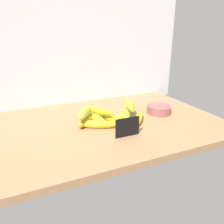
{
  "coord_description": "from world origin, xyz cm",
  "views": [
    {
      "loc": [
        -41.91,
        -95.94,
        46.73
      ],
      "look_at": [
        1.49,
        -0.13,
        8.0
      ],
      "focal_mm": 36.54,
      "sensor_mm": 36.0,
      "label": 1
    }
  ],
  "objects_px": {
    "chalkboard_sign": "(127,128)",
    "banana_3": "(110,117)",
    "banana_0": "(138,119)",
    "banana_6": "(98,124)",
    "banana_7": "(128,112)",
    "banana_4": "(121,122)",
    "banana_10": "(124,116)",
    "banana_1": "(88,120)",
    "banana_9": "(129,105)",
    "banana_2": "(97,119)",
    "fruit_bowl": "(159,110)",
    "banana_11": "(85,113)",
    "banana_8": "(99,111)",
    "banana_5": "(113,120)"
  },
  "relations": [
    {
      "from": "banana_2",
      "to": "banana_7",
      "type": "distance_m",
      "value": 0.19
    },
    {
      "from": "banana_7",
      "to": "banana_1",
      "type": "bearing_deg",
      "value": -175.08
    },
    {
      "from": "banana_4",
      "to": "banana_6",
      "type": "height_order",
      "value": "banana_6"
    },
    {
      "from": "banana_9",
      "to": "banana_6",
      "type": "bearing_deg",
      "value": -158.66
    },
    {
      "from": "fruit_bowl",
      "to": "banana_11",
      "type": "xyz_separation_m",
      "value": [
        -0.41,
        0.02,
        0.04
      ]
    },
    {
      "from": "banana_0",
      "to": "banana_6",
      "type": "height_order",
      "value": "same"
    },
    {
      "from": "banana_7",
      "to": "banana_9",
      "type": "xyz_separation_m",
      "value": [
        0.0,
        -0.0,
        0.04
      ]
    },
    {
      "from": "banana_3",
      "to": "banana_8",
      "type": "bearing_deg",
      "value": 179.2
    },
    {
      "from": "banana_8",
      "to": "banana_11",
      "type": "xyz_separation_m",
      "value": [
        -0.07,
        0.0,
        0.0
      ]
    },
    {
      "from": "banana_7",
      "to": "banana_6",
      "type": "bearing_deg",
      "value": -157.23
    },
    {
      "from": "banana_5",
      "to": "banana_4",
      "type": "bearing_deg",
      "value": -65.3
    },
    {
      "from": "banana_3",
      "to": "banana_9",
      "type": "height_order",
      "value": "banana_9"
    },
    {
      "from": "banana_4",
      "to": "banana_6",
      "type": "relative_size",
      "value": 1.06
    },
    {
      "from": "fruit_bowl",
      "to": "banana_0",
      "type": "xyz_separation_m",
      "value": [
        -0.17,
        -0.06,
        -0.0
      ]
    },
    {
      "from": "banana_8",
      "to": "banana_11",
      "type": "bearing_deg",
      "value": 179.41
    },
    {
      "from": "banana_9",
      "to": "banana_11",
      "type": "height_order",
      "value": "same"
    },
    {
      "from": "banana_6",
      "to": "banana_9",
      "type": "xyz_separation_m",
      "value": [
        0.21,
        0.08,
        0.04
      ]
    },
    {
      "from": "chalkboard_sign",
      "to": "banana_0",
      "type": "distance_m",
      "value": 0.17
    },
    {
      "from": "banana_10",
      "to": "banana_5",
      "type": "bearing_deg",
      "value": 123.63
    },
    {
      "from": "banana_0",
      "to": "banana_3",
      "type": "bearing_deg",
      "value": 142.92
    },
    {
      "from": "banana_3",
      "to": "banana_6",
      "type": "xyz_separation_m",
      "value": [
        -0.09,
        -0.07,
        0.0
      ]
    },
    {
      "from": "banana_3",
      "to": "banana_9",
      "type": "bearing_deg",
      "value": 8.09
    },
    {
      "from": "banana_10",
      "to": "banana_11",
      "type": "relative_size",
      "value": 0.95
    },
    {
      "from": "banana_11",
      "to": "banana_7",
      "type": "bearing_deg",
      "value": 4.6
    },
    {
      "from": "chalkboard_sign",
      "to": "banana_7",
      "type": "relative_size",
      "value": 0.54
    },
    {
      "from": "banana_9",
      "to": "banana_11",
      "type": "bearing_deg",
      "value": -176.48
    },
    {
      "from": "banana_0",
      "to": "banana_6",
      "type": "xyz_separation_m",
      "value": [
        -0.21,
        0.02,
        0.0
      ]
    },
    {
      "from": "banana_2",
      "to": "banana_4",
      "type": "bearing_deg",
      "value": -39.7
    },
    {
      "from": "banana_3",
      "to": "banana_11",
      "type": "xyz_separation_m",
      "value": [
        -0.13,
        0.0,
        0.04
      ]
    },
    {
      "from": "banana_1",
      "to": "banana_6",
      "type": "height_order",
      "value": "banana_1"
    },
    {
      "from": "banana_0",
      "to": "banana_10",
      "type": "xyz_separation_m",
      "value": [
        -0.08,
        -0.01,
        0.03
      ]
    },
    {
      "from": "banana_1",
      "to": "banana_9",
      "type": "relative_size",
      "value": 0.9
    },
    {
      "from": "banana_0",
      "to": "banana_10",
      "type": "relative_size",
      "value": 1.12
    },
    {
      "from": "chalkboard_sign",
      "to": "banana_7",
      "type": "distance_m",
      "value": 0.25
    },
    {
      "from": "banana_8",
      "to": "banana_4",
      "type": "bearing_deg",
      "value": -48.58
    },
    {
      "from": "fruit_bowl",
      "to": "banana_10",
      "type": "height_order",
      "value": "banana_10"
    },
    {
      "from": "banana_10",
      "to": "banana_9",
      "type": "bearing_deg",
      "value": 52.16
    },
    {
      "from": "banana_10",
      "to": "banana_11",
      "type": "xyz_separation_m",
      "value": [
        -0.16,
        0.1,
        0.01
      ]
    },
    {
      "from": "chalkboard_sign",
      "to": "banana_4",
      "type": "height_order",
      "value": "chalkboard_sign"
    },
    {
      "from": "banana_0",
      "to": "banana_1",
      "type": "height_order",
      "value": "banana_1"
    },
    {
      "from": "banana_5",
      "to": "banana_11",
      "type": "xyz_separation_m",
      "value": [
        -0.13,
        0.04,
        0.04
      ]
    },
    {
      "from": "banana_2",
      "to": "banana_10",
      "type": "height_order",
      "value": "banana_10"
    },
    {
      "from": "banana_5",
      "to": "banana_9",
      "type": "distance_m",
      "value": 0.14
    },
    {
      "from": "chalkboard_sign",
      "to": "banana_3",
      "type": "relative_size",
      "value": 0.56
    },
    {
      "from": "banana_4",
      "to": "banana_6",
      "type": "xyz_separation_m",
      "value": [
        -0.11,
        0.02,
        0.0
      ]
    },
    {
      "from": "fruit_bowl",
      "to": "banana_8",
      "type": "distance_m",
      "value": 0.35
    },
    {
      "from": "fruit_bowl",
      "to": "banana_6",
      "type": "xyz_separation_m",
      "value": [
        -0.38,
        -0.04,
        -0.0
      ]
    },
    {
      "from": "banana_6",
      "to": "banana_9",
      "type": "relative_size",
      "value": 0.94
    },
    {
      "from": "banana_2",
      "to": "banana_5",
      "type": "relative_size",
      "value": 0.87
    },
    {
      "from": "banana_1",
      "to": "banana_0",
      "type": "bearing_deg",
      "value": -20.7
    }
  ]
}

